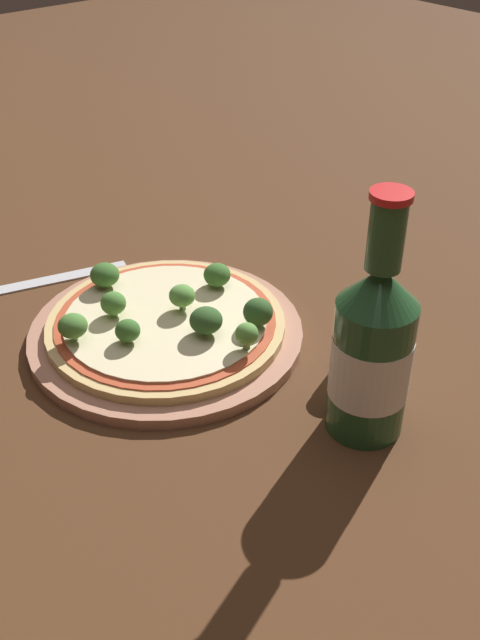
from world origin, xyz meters
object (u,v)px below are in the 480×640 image
pizza (168,325)px  fork (49,280)px  pepper_shaker (354,345)px  beer_bottle (372,350)px

pizza → fork: pizza is taller
pizza → fork: 0.19m
pepper_shaker → fork: (-0.34, -0.15, -0.03)m
pizza → pepper_shaker: (0.16, 0.11, 0.01)m
pizza → pepper_shaker: pepper_shaker is taller
beer_bottle → fork: bearing=-166.5°
beer_bottle → fork: 0.43m
pizza → pepper_shaker: size_ratio=4.22×
beer_bottle → fork: beer_bottle is taller
beer_bottle → pepper_shaker: 0.10m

